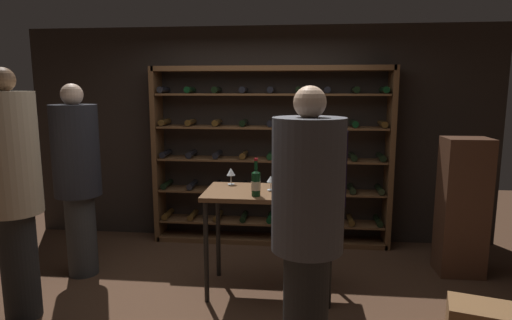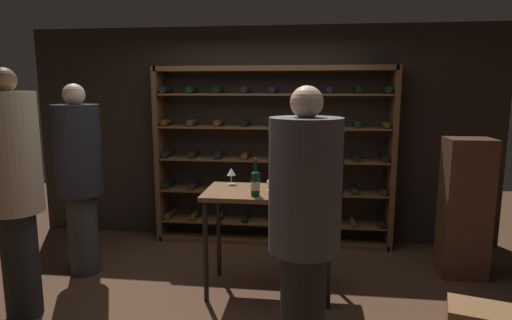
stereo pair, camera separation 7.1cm
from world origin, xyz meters
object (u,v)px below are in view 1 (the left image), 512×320
at_px(display_cabinet, 462,207).
at_px(wine_glass_stemmed_left, 271,180).
at_px(wine_glass_stemmed_right, 231,172).
at_px(person_guest_khaki, 12,183).
at_px(person_bystander_dark_jacket, 77,172).
at_px(wine_bottle_black_capsule, 256,183).
at_px(person_guest_plum_blouse, 308,216).
at_px(wine_rack, 270,157).
at_px(tasting_table, 270,203).
at_px(wine_bottle_green_slim, 309,176).

xyz_separation_m(display_cabinet, wine_glass_stemmed_left, (-1.92, -0.58, 0.36)).
bearing_deg(wine_glass_stemmed_right, person_guest_khaki, -150.50).
xyz_separation_m(person_bystander_dark_jacket, wine_bottle_black_capsule, (1.83, -0.37, 0.02)).
height_order(person_bystander_dark_jacket, display_cabinet, person_bystander_dark_jacket).
bearing_deg(person_guest_khaki, wine_glass_stemmed_right, -54.09).
xyz_separation_m(person_guest_plum_blouse, wine_glass_stemmed_left, (-0.32, 1.06, 0.02)).
height_order(wine_rack, tasting_table, wine_rack).
bearing_deg(person_guest_plum_blouse, wine_glass_stemmed_left, -158.28).
bearing_deg(person_guest_plum_blouse, tasting_table, -157.54).
relative_size(wine_bottle_black_capsule, wine_bottle_green_slim, 0.94).
relative_size(person_guest_khaki, wine_bottle_black_capsule, 6.17).
bearing_deg(person_bystander_dark_jacket, wine_bottle_black_capsule, 157.90).
xyz_separation_m(wine_bottle_black_capsule, wine_glass_stemmed_left, (0.11, 0.23, -0.02)).
bearing_deg(display_cabinet, tasting_table, -162.45).
relative_size(person_guest_khaki, person_guest_plum_blouse, 1.08).
height_order(person_guest_khaki, person_guest_plum_blouse, person_guest_khaki).
bearing_deg(display_cabinet, wine_bottle_black_capsule, -158.26).
xyz_separation_m(person_bystander_dark_jacket, person_guest_plum_blouse, (2.27, -1.20, -0.02)).
relative_size(person_guest_plum_blouse, wine_bottle_green_slim, 5.37).
bearing_deg(wine_glass_stemmed_right, wine_rack, 74.47).
height_order(person_guest_khaki, wine_glass_stemmed_left, person_guest_khaki).
xyz_separation_m(tasting_table, wine_glass_stemmed_left, (0.01, 0.03, 0.21)).
bearing_deg(person_guest_plum_blouse, wine_rack, -165.09).
bearing_deg(wine_rack, tasting_table, -85.94).
bearing_deg(wine_bottle_green_slim, display_cabinet, 19.05).
distance_m(wine_rack, display_cabinet, 2.17).
bearing_deg(wine_glass_stemmed_left, wine_bottle_green_slim, 6.56).
bearing_deg(wine_rack, wine_glass_stemmed_left, -85.56).
height_order(person_bystander_dark_jacket, wine_bottle_green_slim, person_bystander_dark_jacket).
distance_m(person_bystander_dark_jacket, display_cabinet, 3.90).
relative_size(wine_rack, wine_glass_stemmed_right, 17.67).
relative_size(person_bystander_dark_jacket, wine_glass_stemmed_right, 11.96).
distance_m(tasting_table, wine_glass_stemmed_right, 0.51).
xyz_separation_m(tasting_table, wine_glass_stemmed_right, (-0.40, 0.22, 0.23)).
relative_size(display_cabinet, wine_glass_stemmed_left, 10.47).
height_order(display_cabinet, wine_glass_stemmed_right, display_cabinet).
distance_m(display_cabinet, wine_glass_stemmed_right, 2.38).
xyz_separation_m(person_guest_plum_blouse, wine_bottle_green_slim, (0.02, 1.10, 0.05)).
xyz_separation_m(person_guest_khaki, wine_glass_stemmed_left, (2.02, 0.72, -0.08)).
bearing_deg(person_guest_plum_blouse, display_cabinet, 140.48).
bearing_deg(wine_bottle_black_capsule, wine_glass_stemmed_left, 63.92).
height_order(wine_rack, wine_bottle_black_capsule, wine_rack).
relative_size(tasting_table, person_bystander_dark_jacket, 0.61).
bearing_deg(tasting_table, person_bystander_dark_jacket, 174.97).
bearing_deg(display_cabinet, wine_bottle_green_slim, -160.95).
distance_m(tasting_table, wine_glass_stemmed_left, 0.21).
distance_m(display_cabinet, wine_bottle_black_capsule, 2.21).
distance_m(tasting_table, person_guest_khaki, 2.15).
relative_size(wine_glass_stemmed_right, wine_glass_stemmed_left, 1.21).
bearing_deg(wine_bottle_black_capsule, display_cabinet, 21.74).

